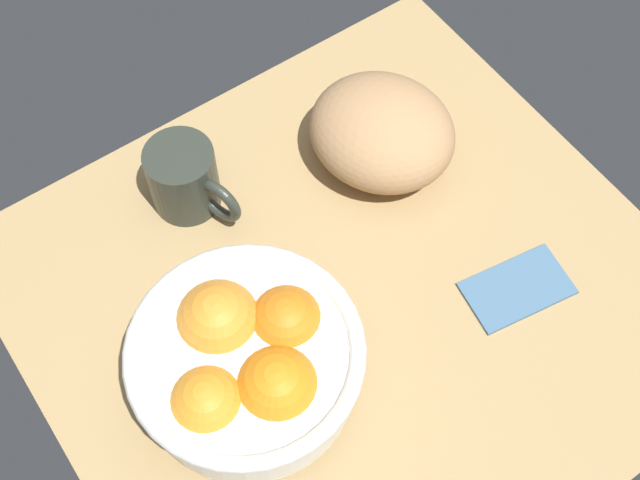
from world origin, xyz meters
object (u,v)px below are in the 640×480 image
object	(u,v)px
bread_loaf	(382,132)
mug	(186,179)
fruit_bowl	(247,361)
napkin_folded	(518,287)

from	to	relation	value
bread_loaf	mug	bearing A→B (deg)	-19.51
bread_loaf	mug	xyz separation A→B (cm)	(21.17, -7.50, -0.60)
fruit_bowl	mug	xyz separation A→B (cm)	(-6.28, -22.61, -2.12)
fruit_bowl	mug	distance (cm)	23.56
bread_loaf	napkin_folded	size ratio (longest dim) A/B	1.50
fruit_bowl	bread_loaf	size ratio (longest dim) A/B	1.34
bread_loaf	mug	world-z (taller)	bread_loaf
napkin_folded	mug	distance (cm)	37.75
fruit_bowl	napkin_folded	world-z (taller)	fruit_bowl
fruit_bowl	napkin_folded	bearing A→B (deg)	166.17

